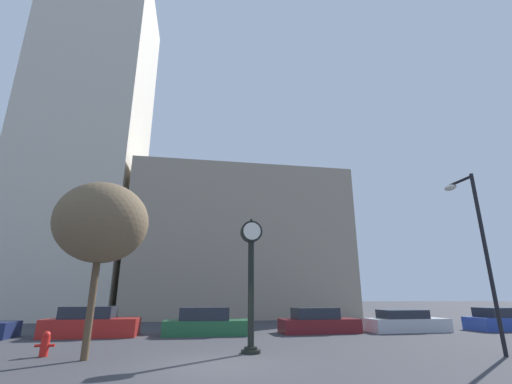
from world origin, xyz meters
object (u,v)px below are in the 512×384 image
Objects in this scene: street_clock at (251,270)px; car_red at (91,324)px; car_blue at (502,321)px; car_green at (207,323)px; bare_tree at (102,223)px; car_maroon at (318,322)px; fire_hydrant_near at (45,344)px; street_lamp_right at (474,231)px; car_silver at (406,322)px.

street_clock reaches higher than car_red.
car_green is at bearing 175.33° from car_blue.
car_green is at bearing 58.08° from bare_tree.
car_green is 6.12m from car_maroon.
bare_tree reaches higher than car_blue.
bare_tree is (-4.13, -6.63, 3.91)m from car_green.
street_clock is at bearing -129.81° from car_maroon.
car_blue is 22.89m from bare_tree.
car_red is 0.96× the size of car_green.
car_red is 5.52× the size of fire_hydrant_near.
street_lamp_right is at bearing -11.98° from street_clock.
car_silver is 0.70× the size of street_lamp_right.
car_maroon is (6.12, -0.01, -0.02)m from car_green.
car_silver is at bearing -4.42° from car_maroon.
car_red is 18.03m from street_lamp_right.
car_red is at bearing -179.85° from car_green.
fire_hydrant_near is (-11.83, -5.64, -0.14)m from car_maroon.
car_green is 17.54m from car_blue.
car_blue is 0.66× the size of street_lamp_right.
car_maroon is 11.43m from car_blue.
car_red is at bearing 175.16° from car_blue.
car_red is (-7.18, 6.37, -2.32)m from street_clock.
bare_tree is at bearing -119.86° from car_green.
car_green is at bearing -2.00° from car_red.
street_clock reaches higher than car_green.
street_lamp_right reaches higher than car_silver.
street_lamp_right is 14.01m from bare_tree.
car_blue is (23.36, -0.57, -0.08)m from car_red.
car_silver is at bearing 175.07° from car_blue.
car_silver is (17.15, -0.41, -0.11)m from car_red.
bare_tree reaches higher than car_green.
car_red is 5.85m from fire_hydrant_near.
car_blue is (16.17, 5.79, -2.39)m from street_clock.
car_silver is at bearing 78.94° from street_lamp_right.
bare_tree is at bearing -149.30° from car_maroon.
street_clock is 0.75× the size of street_lamp_right.
car_maroon is 5.22m from car_silver.
car_maroon is at bearing 52.34° from street_clock.
car_red reaches higher than car_green.
fire_hydrant_near is (-5.71, -5.65, -0.16)m from car_green.
car_green is 11.33m from car_silver.
street_lamp_right is (-1.51, -7.75, 3.86)m from car_silver.
fire_hydrant_near is 16.19m from street_lamp_right.
bare_tree is (-10.25, -6.62, 3.93)m from car_maroon.
car_red reaches higher than fire_hydrant_near.
bare_tree is (-5.49, -0.46, 1.55)m from street_clock.
street_clock is 7.53m from fire_hydrant_near.
street_clock is 5.73m from bare_tree.
car_green is 1.08× the size of car_blue.
car_red is at bearing 177.82° from car_silver.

